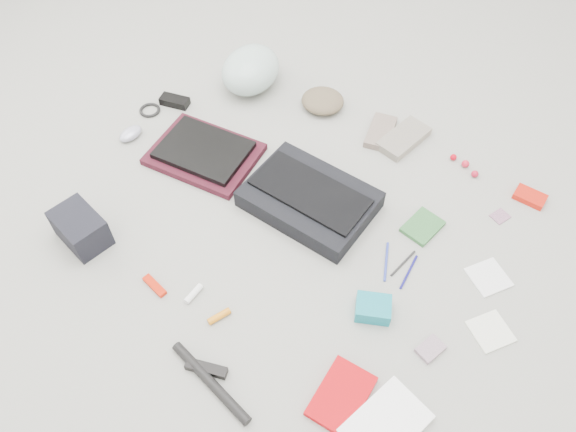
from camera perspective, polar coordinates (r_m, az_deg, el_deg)
The scene contains 33 objects.
ground_plane at distance 1.94m, azimuth 0.00°, elevation -0.90°, with size 4.00×4.00×0.00m, color gray.
messenger_bag at distance 1.96m, azimuth 2.20°, elevation 1.71°, with size 0.43×0.31×0.07m, color black.
bag_flap at distance 1.93m, azimuth 2.24°, elevation 2.48°, with size 0.40×0.18×0.01m, color black.
laptop_sleeve at distance 2.16m, azimuth -8.49°, elevation 6.22°, with size 0.39×0.29×0.03m, color #3C0F1A.
laptop at distance 2.14m, azimuth -8.56°, elevation 6.66°, with size 0.32×0.23×0.02m, color black.
bike_helmet at distance 2.40m, azimuth -3.83°, elevation 14.61°, with size 0.22×0.28×0.17m, color silver.
beanie at distance 2.33m, azimuth 3.54°, elevation 11.61°, with size 0.17×0.16×0.06m, color brown.
mitten_left at distance 2.25m, azimuth 9.39°, elevation 8.42°, with size 0.09×0.18×0.03m, color #7D6C60.
mitten_right at distance 2.23m, azimuth 11.67°, elevation 7.72°, with size 0.11×0.22×0.03m, color gray.
power_brick at distance 2.39m, azimuth -11.44°, elevation 11.36°, with size 0.12×0.05×0.03m, color black.
cable_coil at distance 2.39m, azimuth -13.86°, elevation 10.40°, with size 0.08×0.08×0.01m, color black.
mouse at distance 2.29m, azimuth -15.70°, elevation 8.07°, with size 0.06×0.10×0.04m, color #A1A0B6.
camera_bag at distance 1.98m, azimuth -20.32°, elevation -1.18°, with size 0.18×0.12×0.12m, color black.
multitool at distance 1.84m, azimuth -13.39°, elevation -6.91°, with size 0.09×0.03×0.01m, color #B81803.
toiletry_tube_white at distance 1.80m, azimuth -9.58°, elevation -7.78°, with size 0.02×0.02×0.07m, color white.
toiletry_tube_orange at distance 1.75m, azimuth -7.01°, elevation -10.07°, with size 0.02×0.02×0.07m, color orange.
u_lock at distance 1.68m, azimuth -8.29°, elevation -15.08°, with size 0.12×0.03×0.02m, color black.
bike_pump at distance 1.67m, azimuth -7.87°, elevation -16.39°, with size 0.03×0.03×0.31m, color black.
book_red at distance 1.65m, azimuth 5.45°, elevation -17.75°, with size 0.13×0.20×0.02m, color red.
book_white at distance 1.64m, azimuth 9.90°, elevation -20.13°, with size 0.15×0.23×0.02m, color white.
notepad at distance 1.98m, azimuth 13.51°, elevation -1.04°, with size 0.10×0.13×0.02m, color #2C5D2E.
pen_blue at distance 1.87m, azimuth 9.95°, elevation -4.57°, with size 0.01×0.01×0.15m, color #28369B.
pen_black at distance 1.88m, azimuth 11.61°, elevation -4.73°, with size 0.01×0.01×0.13m, color black.
pen_navy at distance 1.87m, azimuth 12.17°, elevation -5.58°, with size 0.01×0.01×0.14m, color #120F5F.
accordion_wallet at distance 1.75m, azimuth 8.64°, elevation -9.26°, with size 0.11×0.08×0.05m, color #0F7F91.
card_deck at distance 1.75m, azimuth 14.26°, elevation -12.96°, with size 0.06×0.08×0.02m, color gray.
napkin_top at distance 1.93m, azimuth 19.70°, elevation -5.88°, with size 0.12×0.12×0.01m, color silver.
napkin_bottom at distance 1.83m, azimuth 19.89°, elevation -10.96°, with size 0.11×0.11×0.01m, color silver.
lollipop_a at distance 2.21m, azimuth 16.45°, elevation 5.74°, with size 0.02×0.02×0.02m, color #B70314.
lollipop_b at distance 2.20m, azimuth 17.58°, elevation 5.08°, with size 0.03×0.03×0.03m, color red.
lollipop_c at distance 2.18m, azimuth 18.45°, elevation 4.08°, with size 0.03×0.03×0.03m, color #AA132B.
altoids_tin at distance 2.18m, azimuth 23.36°, elevation 1.80°, with size 0.11×0.07×0.02m, color red.
stamp_sheet at distance 2.09m, azimuth 20.74°, elevation -0.03°, with size 0.05×0.06×0.00m, color gray.
Camera 1 is at (0.60, -0.98, 1.56)m, focal length 35.00 mm.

